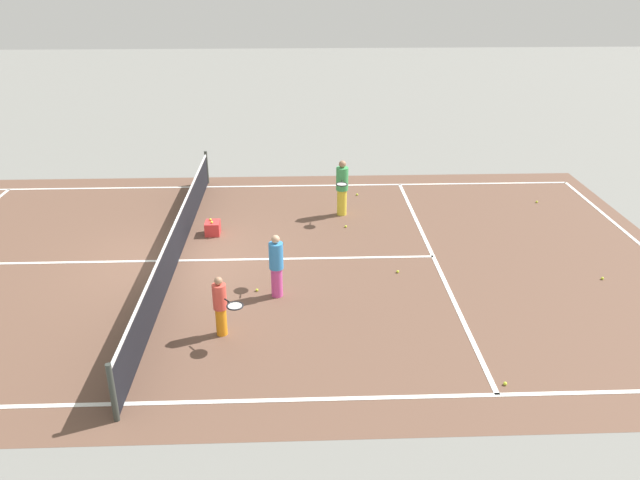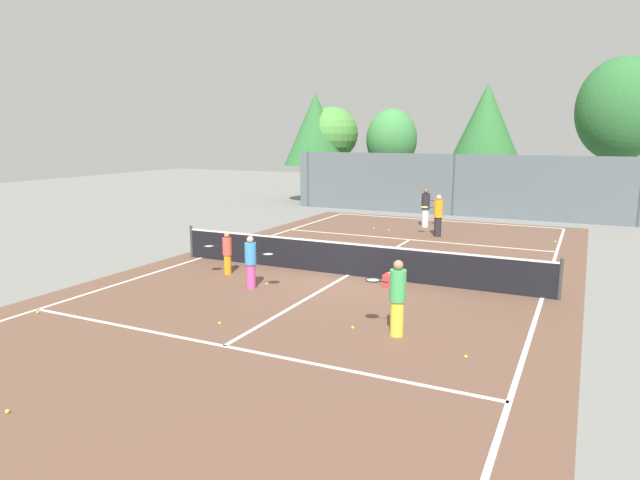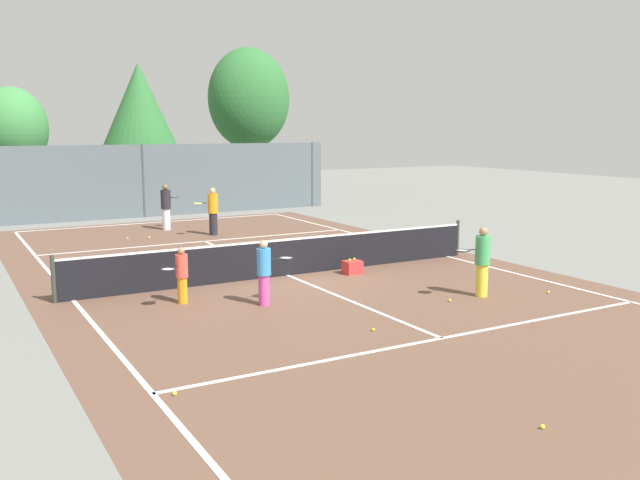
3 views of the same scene
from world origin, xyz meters
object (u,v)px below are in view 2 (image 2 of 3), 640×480
object	(u,v)px
player_2	(426,207)
player_3	(226,253)
ball_crate	(392,281)
tennis_ball_8	(7,411)
tennis_ball_4	(353,328)
tennis_ball_9	(220,323)
tennis_ball_3	(277,242)
tennis_ball_10	(389,230)
player_0	(438,215)
tennis_ball_5	(374,228)
tennis_ball_7	(38,312)
player_4	(251,262)
tennis_ball_6	(555,242)
player_1	(397,297)
tennis_ball_0	(266,284)
tennis_ball_1	(466,357)

from	to	relation	value
player_2	player_3	world-z (taller)	player_2
ball_crate	tennis_ball_8	distance (m)	9.91
tennis_ball_4	tennis_ball_9	size ratio (longest dim) A/B	1.00
ball_crate	tennis_ball_3	world-z (taller)	ball_crate
tennis_ball_9	tennis_ball_10	size ratio (longest dim) A/B	1.00
player_0	tennis_ball_3	bearing A→B (deg)	-142.80
ball_crate	tennis_ball_5	distance (m)	9.67
tennis_ball_3	tennis_ball_4	bearing A→B (deg)	-50.52
tennis_ball_4	tennis_ball_5	world-z (taller)	same
tennis_ball_3	tennis_ball_7	bearing A→B (deg)	-93.77
player_3	tennis_ball_8	size ratio (longest dim) A/B	19.46
player_3	player_4	world-z (taller)	player_4
tennis_ball_5	tennis_ball_7	distance (m)	15.10
tennis_ball_10	player_2	bearing A→B (deg)	55.15
player_0	tennis_ball_6	distance (m)	4.67
player_2	tennis_ball_7	size ratio (longest dim) A/B	26.83
tennis_ball_9	player_1	bearing A→B (deg)	16.02
tennis_ball_0	tennis_ball_10	bearing A→B (deg)	89.04
player_1	tennis_ball_9	size ratio (longest dim) A/B	24.88
player_2	ball_crate	bearing A→B (deg)	-79.55
tennis_ball_1	tennis_ball_8	bearing A→B (deg)	-138.41
tennis_ball_6	tennis_ball_7	bearing A→B (deg)	-125.20
ball_crate	tennis_ball_3	xyz separation A→B (m)	(-6.19, 4.24, -0.15)
ball_crate	player_3	bearing A→B (deg)	-171.12
player_4	tennis_ball_6	bearing A→B (deg)	56.59
player_0	tennis_ball_5	world-z (taller)	player_0
ball_crate	tennis_ball_7	xyz separation A→B (m)	(-6.86, -5.94, -0.15)
tennis_ball_6	tennis_ball_9	world-z (taller)	same
player_4	tennis_ball_3	distance (m)	6.70
tennis_ball_0	tennis_ball_7	size ratio (longest dim) A/B	1.00
player_1	tennis_ball_1	bearing A→B (deg)	-20.73
player_3	tennis_ball_6	distance (m)	13.16
player_4	tennis_ball_10	xyz separation A→B (m)	(0.36, 10.59, -0.73)
tennis_ball_0	tennis_ball_7	world-z (taller)	same
player_3	ball_crate	bearing A→B (deg)	8.88
tennis_ball_3	tennis_ball_8	bearing A→B (deg)	-76.92
tennis_ball_5	ball_crate	bearing A→B (deg)	-66.50
player_0	player_3	size ratio (longest dim) A/B	1.36
tennis_ball_4	player_0	bearing A→B (deg)	95.47
player_3	player_2	bearing A→B (deg)	74.53
player_0	tennis_ball_3	world-z (taller)	player_0
player_1	tennis_ball_7	size ratio (longest dim) A/B	24.88
tennis_ball_10	tennis_ball_7	bearing A→B (deg)	-104.34
tennis_ball_8	tennis_ball_10	size ratio (longest dim) A/B	1.00
tennis_ball_8	player_1	bearing A→B (deg)	53.59
tennis_ball_0	ball_crate	bearing A→B (deg)	22.70
tennis_ball_6	tennis_ball_9	distance (m)	15.06
ball_crate	tennis_ball_6	xyz separation A→B (m)	(3.70, 9.04, -0.15)
ball_crate	tennis_ball_4	bearing A→B (deg)	-85.03
tennis_ball_5	tennis_ball_7	size ratio (longest dim) A/B	1.00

